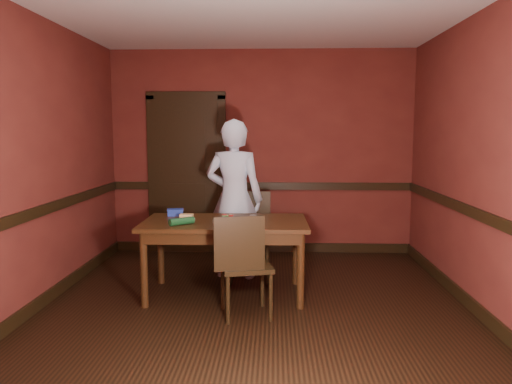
# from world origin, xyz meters

# --- Properties ---
(floor) EXTENTS (4.00, 4.50, 0.01)m
(floor) POSITION_xyz_m (0.00, 0.00, 0.00)
(floor) COLOR black
(floor) RESTS_ON ground
(ceiling) EXTENTS (4.00, 4.50, 0.01)m
(ceiling) POSITION_xyz_m (0.00, 0.00, 2.70)
(ceiling) COLOR white
(ceiling) RESTS_ON ground
(wall_back) EXTENTS (4.00, 0.02, 2.70)m
(wall_back) POSITION_xyz_m (0.00, 2.25, 1.35)
(wall_back) COLOR maroon
(wall_back) RESTS_ON ground
(wall_front) EXTENTS (4.00, 0.02, 2.70)m
(wall_front) POSITION_xyz_m (0.00, -2.25, 1.35)
(wall_front) COLOR maroon
(wall_front) RESTS_ON ground
(wall_left) EXTENTS (0.02, 4.50, 2.70)m
(wall_left) POSITION_xyz_m (-2.00, 0.00, 1.35)
(wall_left) COLOR maroon
(wall_left) RESTS_ON ground
(wall_right) EXTENTS (0.02, 4.50, 2.70)m
(wall_right) POSITION_xyz_m (2.00, 0.00, 1.35)
(wall_right) COLOR maroon
(wall_right) RESTS_ON ground
(dado_back) EXTENTS (4.00, 0.03, 0.10)m
(dado_back) POSITION_xyz_m (0.00, 2.23, 0.90)
(dado_back) COLOR black
(dado_back) RESTS_ON ground
(dado_left) EXTENTS (0.03, 4.50, 0.10)m
(dado_left) POSITION_xyz_m (-1.99, 0.00, 0.90)
(dado_left) COLOR black
(dado_left) RESTS_ON ground
(dado_right) EXTENTS (0.03, 4.50, 0.10)m
(dado_right) POSITION_xyz_m (1.99, 0.00, 0.90)
(dado_right) COLOR black
(dado_right) RESTS_ON ground
(baseboard_back) EXTENTS (4.00, 0.03, 0.12)m
(baseboard_back) POSITION_xyz_m (0.00, 2.23, 0.06)
(baseboard_back) COLOR black
(baseboard_back) RESTS_ON ground
(baseboard_left) EXTENTS (0.03, 4.50, 0.12)m
(baseboard_left) POSITION_xyz_m (-1.99, 0.00, 0.06)
(baseboard_left) COLOR black
(baseboard_left) RESTS_ON ground
(baseboard_right) EXTENTS (0.03, 4.50, 0.12)m
(baseboard_right) POSITION_xyz_m (1.99, 0.00, 0.06)
(baseboard_right) COLOR black
(baseboard_right) RESTS_ON ground
(door) EXTENTS (1.05, 0.07, 2.20)m
(door) POSITION_xyz_m (-1.00, 2.22, 1.09)
(door) COLOR black
(door) RESTS_ON ground
(dining_table) EXTENTS (1.63, 0.93, 0.75)m
(dining_table) POSITION_xyz_m (-0.31, 0.42, 0.38)
(dining_table) COLOR #331D0C
(dining_table) RESTS_ON floor
(chair_far) EXTENTS (0.45, 0.45, 0.96)m
(chair_far) POSITION_xyz_m (-0.09, 0.97, 0.48)
(chair_far) COLOR black
(chair_far) RESTS_ON floor
(chair_near) EXTENTS (0.52, 0.52, 0.93)m
(chair_near) POSITION_xyz_m (-0.07, -0.13, 0.46)
(chair_near) COLOR black
(chair_near) RESTS_ON floor
(person) EXTENTS (0.71, 0.53, 1.76)m
(person) POSITION_xyz_m (-0.27, 1.07, 0.88)
(person) COLOR silver
(person) RESTS_ON floor
(sandwich_plate) EXTENTS (0.29, 0.29, 0.07)m
(sandwich_plate) POSITION_xyz_m (-0.28, 0.34, 0.78)
(sandwich_plate) COLOR white
(sandwich_plate) RESTS_ON dining_table
(sauce_jar) EXTENTS (0.07, 0.07, 0.08)m
(sauce_jar) POSITION_xyz_m (-0.03, 0.31, 0.79)
(sauce_jar) COLOR #4C833A
(sauce_jar) RESTS_ON dining_table
(cheese_saucer) EXTENTS (0.17, 0.17, 0.05)m
(cheese_saucer) POSITION_xyz_m (-0.70, 0.47, 0.78)
(cheese_saucer) COLOR white
(cheese_saucer) RESTS_ON dining_table
(food_tub) EXTENTS (0.19, 0.14, 0.07)m
(food_tub) POSITION_xyz_m (-0.86, 0.69, 0.79)
(food_tub) COLOR #253EB2
(food_tub) RESTS_ON dining_table
(wrapped_veg) EXTENTS (0.24, 0.21, 0.07)m
(wrapped_veg) POSITION_xyz_m (-0.70, 0.18, 0.79)
(wrapped_veg) COLOR #154520
(wrapped_veg) RESTS_ON dining_table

